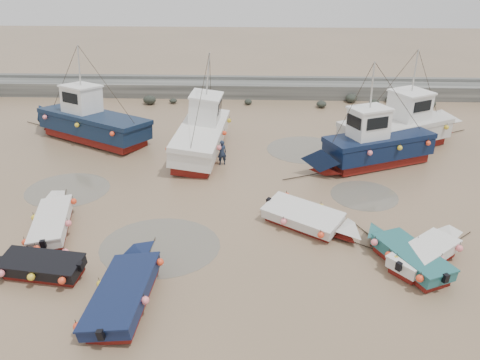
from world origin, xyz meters
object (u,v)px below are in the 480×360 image
object	(u,v)px
dinghy_5	(310,217)
cabin_boat_3	(402,126)
dinghy_4	(34,263)
cabin_boat_0	(86,121)
person	(222,164)
dinghy_2	(405,252)
dinghy_3	(429,251)
dinghy_1	(128,288)
cabin_boat_1	(201,131)
cabin_boat_2	(371,145)
dinghy_0	(54,218)

from	to	relation	value
dinghy_5	cabin_boat_3	distance (m)	12.56
dinghy_4	cabin_boat_3	bearing A→B (deg)	-44.47
cabin_boat_0	person	xyz separation A→B (m)	(9.50, -3.83, -1.31)
dinghy_2	dinghy_3	distance (m)	1.06
dinghy_1	cabin_boat_0	bearing A→B (deg)	115.79
dinghy_1	cabin_boat_1	bearing A→B (deg)	88.09
cabin_boat_2	cabin_boat_3	bearing A→B (deg)	-62.70
dinghy_0	dinghy_2	size ratio (longest dim) A/B	1.16
cabin_boat_0	dinghy_5	bearing A→B (deg)	-98.97
cabin_boat_2	person	size ratio (longest dim) A/B	5.91
dinghy_0	dinghy_1	world-z (taller)	same
cabin_boat_0	dinghy_4	bearing A→B (deg)	-141.42
cabin_boat_2	cabin_boat_3	size ratio (longest dim) A/B	0.95
cabin_boat_0	cabin_boat_2	distance (m)	18.75
dinghy_5	cabin_boat_0	bearing A→B (deg)	-93.83
dinghy_2	dinghy_5	world-z (taller)	same
dinghy_5	cabin_boat_2	world-z (taller)	cabin_boat_2
dinghy_1	cabin_boat_1	world-z (taller)	cabin_boat_1
dinghy_2	person	xyz separation A→B (m)	(-8.36, 9.57, -0.55)
cabin_boat_0	cabin_boat_1	size ratio (longest dim) A/B	0.97
dinghy_2	dinghy_4	world-z (taller)	same
dinghy_5	cabin_boat_3	bearing A→B (deg)	179.47
dinghy_3	dinghy_0	bearing A→B (deg)	-136.69
dinghy_5	cabin_boat_2	bearing A→B (deg)	-177.46
dinghy_3	cabin_boat_0	world-z (taller)	cabin_boat_0
cabin_boat_0	cabin_boat_1	world-z (taller)	same
dinghy_2	cabin_boat_0	size ratio (longest dim) A/B	0.51
dinghy_0	dinghy_5	world-z (taller)	same
dinghy_2	cabin_boat_0	bearing A→B (deg)	116.41
dinghy_4	person	bearing A→B (deg)	-24.39
dinghy_0	cabin_boat_1	size ratio (longest dim) A/B	0.58
cabin_boat_0	cabin_boat_1	bearing A→B (deg)	-73.56
cabin_boat_0	cabin_boat_1	distance (m)	8.17
dinghy_0	cabin_boat_3	world-z (taller)	cabin_boat_3
dinghy_3	cabin_boat_2	distance (m)	9.62
dinghy_0	dinghy_1	size ratio (longest dim) A/B	0.93
cabin_boat_0	person	size ratio (longest dim) A/B	6.60
dinghy_2	dinghy_5	size ratio (longest dim) A/B	0.99
dinghy_5	dinghy_3	bearing A→B (deg)	95.73
cabin_boat_0	dinghy_3	bearing A→B (deg)	-96.76
dinghy_4	cabin_boat_1	distance (m)	14.10
dinghy_4	cabin_boat_0	distance (m)	14.97
dinghy_1	dinghy_5	world-z (taller)	same
cabin_boat_3	person	distance (m)	12.24
cabin_boat_3	dinghy_1	bearing A→B (deg)	-70.81
dinghy_3	cabin_boat_1	world-z (taller)	cabin_boat_1
dinghy_0	dinghy_3	world-z (taller)	same
dinghy_3	cabin_boat_3	size ratio (longest dim) A/B	0.48
dinghy_1	cabin_boat_2	size ratio (longest dim) A/B	0.72
dinghy_2	cabin_boat_3	size ratio (longest dim) A/B	0.54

